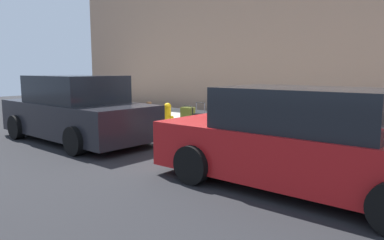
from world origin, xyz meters
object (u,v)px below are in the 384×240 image
at_px(suitcase_silver_3, 237,126).
at_px(suitcase_maroon_4, 218,123).
at_px(suitcase_black_5, 200,123).
at_px(suitcase_red_0, 297,134).
at_px(suitcase_navy_1, 276,127).
at_px(suitcase_olive_6, 188,119).
at_px(fire_hydrant, 168,115).
at_px(parked_car_red_0, 302,143).
at_px(bollard_post, 149,114).
at_px(suitcase_teal_2, 254,130).
at_px(parked_car_charcoal_1, 76,111).

distance_m(suitcase_silver_3, suitcase_maroon_4, 0.56).
bearing_deg(suitcase_black_5, suitcase_red_0, -178.55).
height_order(suitcase_navy_1, suitcase_black_5, suitcase_navy_1).
xyz_separation_m(suitcase_black_5, suitcase_olive_6, (0.49, -0.05, 0.07)).
distance_m(suitcase_maroon_4, suitcase_olive_6, 1.03).
bearing_deg(suitcase_olive_6, fire_hydrant, -1.70).
distance_m(suitcase_maroon_4, parked_car_red_0, 4.07).
bearing_deg(bollard_post, suitcase_navy_1, -177.90).
bearing_deg(suitcase_teal_2, suitcase_red_0, -176.84).
xyz_separation_m(suitcase_silver_3, suitcase_olive_6, (1.60, 0.05, 0.03)).
distance_m(suitcase_silver_3, bollard_post, 3.03).
bearing_deg(suitcase_black_5, suitcase_navy_1, -178.07).
xyz_separation_m(fire_hydrant, parked_car_charcoal_1, (0.99, 2.41, 0.27)).
bearing_deg(suitcase_red_0, suitcase_black_5, 1.45).
bearing_deg(suitcase_teal_2, suitcase_navy_1, -173.24).
bearing_deg(suitcase_red_0, parked_car_red_0, 114.85).
distance_m(suitcase_teal_2, bollard_post, 3.57).
relative_size(suitcase_navy_1, suitcase_maroon_4, 1.19).
bearing_deg(suitcase_black_5, fire_hydrant, -3.25).
relative_size(suitcase_maroon_4, parked_car_red_0, 0.18).
bearing_deg(parked_car_red_0, suitcase_black_5, -31.45).
height_order(suitcase_silver_3, suitcase_olive_6, suitcase_silver_3).
distance_m(suitcase_teal_2, fire_hydrant, 2.94).
distance_m(suitcase_navy_1, suitcase_maroon_4, 1.64).
xyz_separation_m(suitcase_teal_2, parked_car_red_0, (-2.17, 2.34, 0.34)).
height_order(suitcase_olive_6, parked_car_charcoal_1, parked_car_charcoal_1).
bearing_deg(suitcase_silver_3, parked_car_charcoal_1, 35.76).
distance_m(suitcase_olive_6, parked_car_charcoal_1, 3.00).
distance_m(suitcase_black_5, parked_car_charcoal_1, 3.28).
height_order(suitcase_navy_1, parked_car_red_0, parked_car_red_0).
relative_size(suitcase_black_5, bollard_post, 1.14).
height_order(suitcase_silver_3, suitcase_black_5, same).
bearing_deg(suitcase_red_0, suitcase_teal_2, 3.16).
relative_size(suitcase_red_0, suitcase_silver_3, 0.73).
relative_size(suitcase_teal_2, parked_car_charcoal_1, 0.16).
relative_size(suitcase_silver_3, suitcase_maroon_4, 1.00).
distance_m(suitcase_navy_1, fire_hydrant, 3.47).
bearing_deg(suitcase_maroon_4, suitcase_black_5, 7.24).
xyz_separation_m(suitcase_teal_2, suitcase_maroon_4, (1.10, -0.06, 0.06)).
xyz_separation_m(suitcase_navy_1, bollard_post, (4.10, 0.15, -0.01)).
height_order(suitcase_red_0, parked_car_charcoal_1, parked_car_charcoal_1).
distance_m(suitcase_teal_2, suitcase_olive_6, 2.14).
xyz_separation_m(suitcase_teal_2, suitcase_olive_6, (2.14, -0.04, 0.07)).
xyz_separation_m(suitcase_red_0, suitcase_navy_1, (0.52, -0.01, 0.10)).
bearing_deg(fire_hydrant, suitcase_teal_2, 178.76).
bearing_deg(suitcase_navy_1, suitcase_teal_2, 6.76).
height_order(suitcase_navy_1, suitcase_teal_2, suitcase_navy_1).
bearing_deg(parked_car_charcoal_1, suitcase_teal_2, -149.16).
relative_size(suitcase_olive_6, parked_car_red_0, 0.15).
bearing_deg(suitcase_teal_2, suitcase_maroon_4, -3.06).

